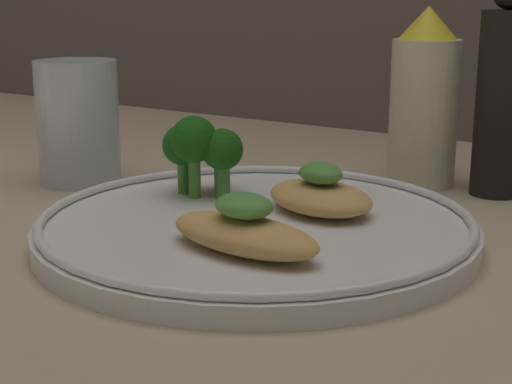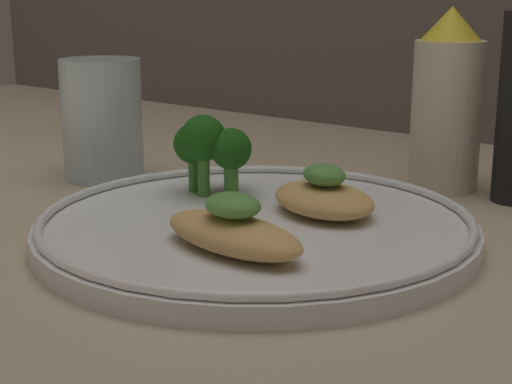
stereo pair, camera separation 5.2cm
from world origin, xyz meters
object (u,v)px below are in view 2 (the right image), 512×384
(drinking_glass, at_px, (102,119))
(broccoli_bunch, at_px, (212,147))
(plate, at_px, (256,226))
(sauce_bottle, at_px, (447,104))

(drinking_glass, bearing_deg, broccoli_bunch, -7.91)
(plate, height_order, sauce_bottle, sauce_bottle)
(sauce_bottle, relative_size, drinking_glass, 1.43)
(sauce_bottle, height_order, drinking_glass, sauce_bottle)
(plate, xyz_separation_m, sauce_bottle, (0.03, 0.21, 0.06))
(plate, distance_m, broccoli_bunch, 0.09)
(plate, height_order, drinking_glass, drinking_glass)
(plate, bearing_deg, drinking_glass, 166.01)
(broccoli_bunch, bearing_deg, plate, -25.89)
(broccoli_bunch, relative_size, drinking_glass, 0.61)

